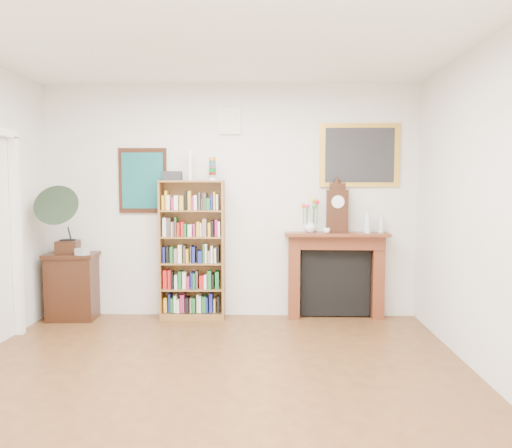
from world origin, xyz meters
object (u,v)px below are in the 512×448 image
(gramophone, at_px, (62,216))
(cd_stack, at_px, (82,252))
(side_cabinet, at_px, (72,286))
(bottle_right, at_px, (381,224))
(fireplace, at_px, (336,268))
(bookshelf, at_px, (192,242))
(bottle_left, at_px, (367,223))
(mantel_clock, at_px, (337,209))
(flower_vase, at_px, (310,226))
(teacup, at_px, (327,231))

(gramophone, relative_size, cd_stack, 6.67)
(side_cabinet, relative_size, bottle_right, 3.96)
(fireplace, distance_m, cd_stack, 2.98)
(bookshelf, xyz_separation_m, bottle_left, (2.07, -0.01, 0.23))
(bottle_right, bearing_deg, bookshelf, -178.72)
(side_cabinet, xyz_separation_m, gramophone, (-0.05, -0.12, 0.85))
(bookshelf, relative_size, gramophone, 2.37)
(side_cabinet, distance_m, bottle_left, 3.57)
(mantel_clock, distance_m, bottle_left, 0.39)
(flower_vase, bearing_deg, teacup, -23.10)
(bookshelf, xyz_separation_m, bottle_right, (2.24, 0.05, 0.21))
(cd_stack, distance_m, mantel_clock, 3.01)
(mantel_clock, height_order, teacup, mantel_clock)
(bottle_left, bearing_deg, side_cabinet, -178.89)
(gramophone, xyz_separation_m, cd_stack, (0.23, -0.03, -0.41))
(cd_stack, distance_m, bottle_right, 3.50)
(cd_stack, relative_size, teacup, 1.54)
(teacup, distance_m, bottle_left, 0.49)
(teacup, bearing_deg, bottle_right, 8.37)
(teacup, bearing_deg, mantel_clock, 35.15)
(bottle_left, bearing_deg, teacup, -175.44)
(bookshelf, distance_m, bottle_right, 2.25)
(fireplace, distance_m, bottle_left, 0.66)
(flower_vase, xyz_separation_m, bottle_left, (0.67, -0.04, 0.04))
(cd_stack, distance_m, bottle_left, 3.33)
(mantel_clock, bearing_deg, side_cabinet, -175.84)
(teacup, xyz_separation_m, bottle_right, (0.65, 0.10, 0.07))
(gramophone, xyz_separation_m, bottle_right, (3.71, 0.24, -0.11))
(gramophone, xyz_separation_m, flower_vase, (2.88, 0.22, -0.13))
(gramophone, xyz_separation_m, mantel_clock, (3.19, 0.24, 0.07))
(bottle_right, bearing_deg, fireplace, 178.52)
(gramophone, height_order, mantel_clock, mantel_clock)
(bookshelf, xyz_separation_m, flower_vase, (1.40, 0.03, 0.19))
(side_cabinet, bearing_deg, flower_vase, -1.05)
(bookshelf, height_order, fireplace, bookshelf)
(flower_vase, xyz_separation_m, bottle_right, (0.84, 0.02, 0.02))
(teacup, height_order, bottle_left, bottle_left)
(gramophone, height_order, bottle_left, gramophone)
(teacup, bearing_deg, cd_stack, -176.44)
(bookshelf, bearing_deg, side_cabinet, -177.86)
(flower_vase, height_order, bottle_right, bottle_right)
(fireplace, height_order, cd_stack, fireplace)
(side_cabinet, distance_m, mantel_clock, 3.28)
(side_cabinet, height_order, bottle_left, bottle_left)
(bookshelf, xyz_separation_m, side_cabinet, (-1.43, -0.08, -0.53))
(fireplace, xyz_separation_m, bottle_right, (0.53, -0.01, 0.53))
(gramophone, distance_m, teacup, 3.07)
(bookshelf, relative_size, mantel_clock, 3.26)
(bookshelf, relative_size, cd_stack, 15.85)
(mantel_clock, relative_size, teacup, 7.48)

